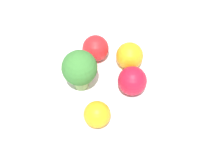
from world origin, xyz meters
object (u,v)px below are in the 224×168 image
at_px(bowl, 112,95).
at_px(orange_front, 97,114).
at_px(broccoli, 80,69).
at_px(apple_red, 132,80).
at_px(orange_back, 130,56).
at_px(apple_green, 96,48).

bearing_deg(bowl, orange_front, -13.07).
height_order(broccoli, orange_front, broccoli).
bearing_deg(bowl, apple_red, 92.85).
xyz_separation_m(bowl, apple_red, (-0.00, 0.03, 0.04)).
bearing_deg(broccoli, bowl, 89.60).
bearing_deg(broccoli, orange_back, 124.52).
bearing_deg(orange_back, apple_red, 9.55).
bearing_deg(orange_front, apple_red, 144.76).
distance_m(apple_green, orange_back, 0.06).
relative_size(apple_green, orange_front, 1.10).
distance_m(bowl, orange_front, 0.08).
relative_size(bowl, orange_front, 5.13).
distance_m(bowl, apple_red, 0.05).
distance_m(orange_front, orange_back, 0.12).
bearing_deg(apple_green, apple_red, 47.92).
xyz_separation_m(bowl, broccoli, (-0.00, -0.05, 0.06)).
bearing_deg(broccoli, orange_front, 28.24).
relative_size(bowl, orange_back, 4.63).
height_order(bowl, apple_green, apple_green).
height_order(bowl, apple_red, apple_red).
height_order(apple_green, orange_front, apple_green).
bearing_deg(apple_red, bowl, -87.15).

